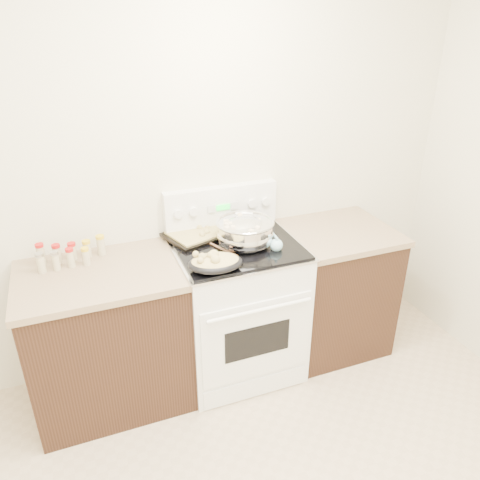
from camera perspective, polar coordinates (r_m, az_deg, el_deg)
name	(u,v)px	position (r m, az deg, el deg)	size (l,w,h in m)	color
room_shell	(302,235)	(1.26, 7.62, 0.56)	(4.10, 3.60, 2.75)	beige
counter_left	(109,337)	(3.00, -15.68, -11.33)	(0.93, 0.67, 0.92)	black
counter_right	(332,288)	(3.42, 11.17, -5.75)	(0.73, 0.67, 0.92)	black
kitchen_range	(237,306)	(3.12, -0.36, -8.03)	(0.78, 0.73, 1.22)	white
mixing_bowl	(245,233)	(2.85, 0.61, 0.86)	(0.36, 0.36, 0.21)	silver
roasting_pan	(215,262)	(2.59, -3.09, -2.69)	(0.33, 0.25, 0.11)	black
baking_sheet	(202,232)	(3.02, -4.65, 0.97)	(0.51, 0.43, 0.06)	black
wooden_spoon	(221,254)	(2.76, -2.31, -1.71)	(0.13, 0.24, 0.04)	#9E6B48
blue_ladle	(276,244)	(2.83, 4.40, -0.46)	(0.10, 0.27, 0.10)	#98D3E4
spice_jars	(68,254)	(2.88, -20.21, -1.60)	(0.39, 0.15, 0.13)	#BFB28C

